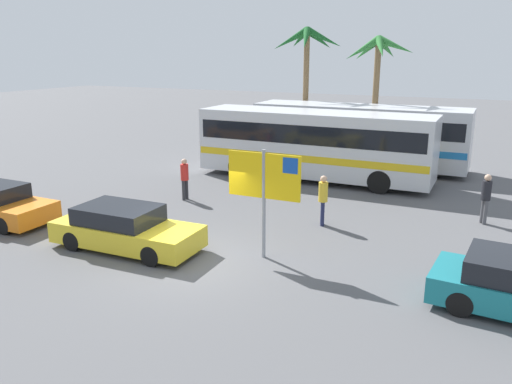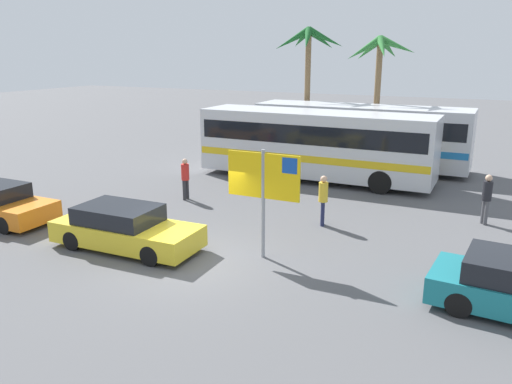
{
  "view_description": "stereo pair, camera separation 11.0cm",
  "coord_description": "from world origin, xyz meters",
  "px_view_note": "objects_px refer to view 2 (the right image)",
  "views": [
    {
      "loc": [
        7.6,
        -11.38,
        5.81
      ],
      "look_at": [
        0.54,
        3.42,
        1.3
      ],
      "focal_mm": 35.8,
      "sensor_mm": 36.0,
      "label": 1
    },
    {
      "loc": [
        7.7,
        -11.33,
        5.81
      ],
      "look_at": [
        0.54,
        3.42,
        1.3
      ],
      "focal_mm": 35.8,
      "sensor_mm": 36.0,
      "label": 2
    }
  ],
  "objects_px": {
    "bus_rear_coach": "(360,133)",
    "ferry_sign": "(265,180)",
    "bus_front_coach": "(315,142)",
    "pedestrian_crossing_lot": "(185,176)",
    "pedestrian_by_bus": "(487,195)",
    "pedestrian_near_sign": "(323,196)",
    "car_yellow": "(125,228)"
  },
  "relations": [
    {
      "from": "bus_rear_coach",
      "to": "ferry_sign",
      "type": "height_order",
      "value": "ferry_sign"
    },
    {
      "from": "bus_front_coach",
      "to": "pedestrian_crossing_lot",
      "type": "height_order",
      "value": "bus_front_coach"
    },
    {
      "from": "ferry_sign",
      "to": "pedestrian_by_bus",
      "type": "xyz_separation_m",
      "value": [
        5.63,
        6.05,
        -1.28
      ]
    },
    {
      "from": "pedestrian_crossing_lot",
      "to": "pedestrian_near_sign",
      "type": "bearing_deg",
      "value": 4.56
    },
    {
      "from": "ferry_sign",
      "to": "car_yellow",
      "type": "bearing_deg",
      "value": -164.57
    },
    {
      "from": "bus_rear_coach",
      "to": "pedestrian_by_bus",
      "type": "distance_m",
      "value": 9.64
    },
    {
      "from": "pedestrian_near_sign",
      "to": "pedestrian_by_bus",
      "type": "bearing_deg",
      "value": -173.07
    },
    {
      "from": "car_yellow",
      "to": "pedestrian_by_bus",
      "type": "height_order",
      "value": "pedestrian_by_bus"
    },
    {
      "from": "car_yellow",
      "to": "pedestrian_crossing_lot",
      "type": "xyz_separation_m",
      "value": [
        -1.3,
        5.3,
        0.36
      ]
    },
    {
      "from": "pedestrian_by_bus",
      "to": "car_yellow",
      "type": "bearing_deg",
      "value": -176.62
    },
    {
      "from": "ferry_sign",
      "to": "pedestrian_near_sign",
      "type": "xyz_separation_m",
      "value": [
        0.6,
        3.46,
        -1.28
      ]
    },
    {
      "from": "car_yellow",
      "to": "pedestrian_crossing_lot",
      "type": "distance_m",
      "value": 5.46
    },
    {
      "from": "bus_front_coach",
      "to": "pedestrian_by_bus",
      "type": "height_order",
      "value": "bus_front_coach"
    },
    {
      "from": "pedestrian_by_bus",
      "to": "pedestrian_crossing_lot",
      "type": "distance_m",
      "value": 11.24
    },
    {
      "from": "ferry_sign",
      "to": "pedestrian_by_bus",
      "type": "relative_size",
      "value": 1.81
    },
    {
      "from": "pedestrian_by_bus",
      "to": "bus_rear_coach",
      "type": "bearing_deg",
      "value": 98.29
    },
    {
      "from": "ferry_sign",
      "to": "bus_rear_coach",
      "type": "bearing_deg",
      "value": 92.5
    },
    {
      "from": "bus_front_coach",
      "to": "pedestrian_near_sign",
      "type": "xyz_separation_m",
      "value": [
        2.49,
        -6.2,
        -0.73
      ]
    },
    {
      "from": "ferry_sign",
      "to": "pedestrian_by_bus",
      "type": "bearing_deg",
      "value": 46.41
    },
    {
      "from": "bus_rear_coach",
      "to": "car_yellow",
      "type": "relative_size",
      "value": 2.34
    },
    {
      "from": "bus_front_coach",
      "to": "pedestrian_near_sign",
      "type": "distance_m",
      "value": 6.72
    },
    {
      "from": "bus_rear_coach",
      "to": "car_yellow",
      "type": "bearing_deg",
      "value": -103.29
    },
    {
      "from": "pedestrian_by_bus",
      "to": "pedestrian_near_sign",
      "type": "relative_size",
      "value": 1.0
    },
    {
      "from": "car_yellow",
      "to": "pedestrian_near_sign",
      "type": "height_order",
      "value": "pedestrian_near_sign"
    },
    {
      "from": "bus_rear_coach",
      "to": "pedestrian_near_sign",
      "type": "bearing_deg",
      "value": -82.29
    },
    {
      "from": "pedestrian_by_bus",
      "to": "ferry_sign",
      "type": "bearing_deg",
      "value": -166.12
    },
    {
      "from": "ferry_sign",
      "to": "car_yellow",
      "type": "height_order",
      "value": "ferry_sign"
    },
    {
      "from": "pedestrian_by_bus",
      "to": "pedestrian_near_sign",
      "type": "bearing_deg",
      "value": 174.03
    },
    {
      "from": "bus_front_coach",
      "to": "car_yellow",
      "type": "bearing_deg",
      "value": -101.68
    },
    {
      "from": "ferry_sign",
      "to": "pedestrian_by_bus",
      "type": "distance_m",
      "value": 8.37
    },
    {
      "from": "ferry_sign",
      "to": "pedestrian_near_sign",
      "type": "relative_size",
      "value": 1.81
    },
    {
      "from": "bus_front_coach",
      "to": "ferry_sign",
      "type": "relative_size",
      "value": 3.39
    }
  ]
}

